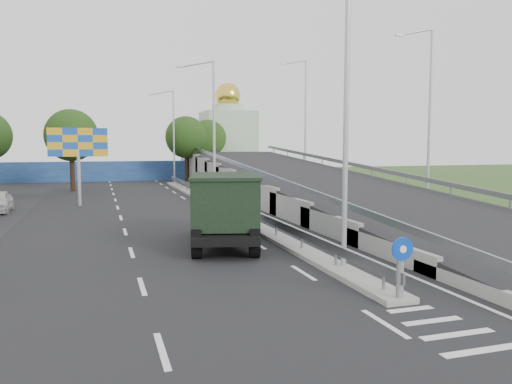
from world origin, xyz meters
name	(u,v)px	position (x,y,z in m)	size (l,w,h in m)	color
ground	(454,334)	(0.00, 0.00, 0.00)	(160.00, 160.00, 0.00)	#2D4C1E
road_surface	(183,218)	(-3.00, 20.00, 0.00)	(26.00, 90.00, 0.04)	black
median	(217,207)	(0.00, 24.00, 0.10)	(1.00, 44.00, 0.20)	gray
overpass_ramp	(317,180)	(7.50, 24.00, 1.75)	(10.00, 50.00, 3.50)	gray
median_guardrail	(217,197)	(0.00, 24.00, 0.75)	(0.09, 44.00, 0.71)	gray
sign_bollard	(401,268)	(0.00, 2.17, 1.03)	(0.64, 0.23, 1.67)	black
lamp_post_near	(341,100)	(0.11, 6.00, 5.81)	(2.74, 0.18, 10.08)	#B2B5B7
lamp_post_mid	(211,124)	(0.11, 26.00, 5.81)	(2.74, 0.18, 10.08)	#B2B5B7
lamp_post_far	(172,131)	(0.11, 46.00, 5.81)	(2.74, 0.18, 10.08)	#B2B5B7
blue_wall	(131,171)	(-4.00, 52.00, 1.20)	(30.00, 0.50, 2.40)	navy
church	(228,138)	(10.00, 60.00, 5.31)	(7.00, 7.00, 13.80)	#B2CCAD
billboard	(78,147)	(-9.00, 28.00, 4.19)	(4.00, 0.24, 5.50)	#B2B5B7
tree_left_mid	(71,135)	(-10.00, 40.00, 5.18)	(4.80, 4.80, 7.60)	black
tree_median_far	(186,137)	(2.00, 48.00, 5.18)	(4.80, 4.80, 7.60)	black
tree_ramp_far	(208,138)	(6.00, 55.00, 5.18)	(4.80, 4.80, 7.60)	black
dump_truck	(225,205)	(-2.47, 11.69, 1.71)	(4.11, 7.40, 3.08)	black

